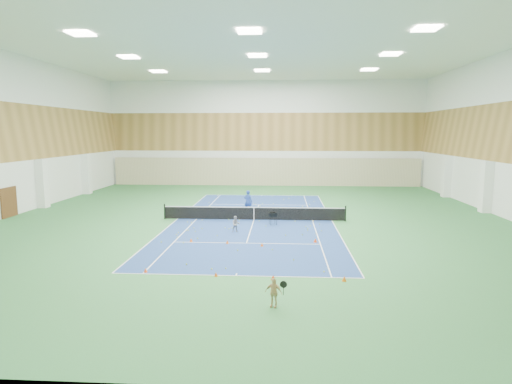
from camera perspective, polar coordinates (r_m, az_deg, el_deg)
ground at (r=30.30m, az=-0.28°, el=-3.76°), size 40.00×40.00×0.00m
room_shell at (r=29.66m, az=-0.29°, el=7.66°), size 36.00×40.00×12.00m
wood_cladding at (r=29.72m, az=-0.29°, el=11.52°), size 36.00×40.00×8.00m
ceiling_light_grid at (r=30.21m, az=-0.29°, el=18.96°), size 21.40×25.40×0.06m
court_surface at (r=30.30m, az=-0.28°, el=-3.75°), size 10.97×23.77×0.01m
tennis_balls_scatter at (r=30.29m, az=-0.28°, el=-3.67°), size 10.57×22.77×0.07m
tennis_net at (r=30.19m, az=-0.28°, el=-2.74°), size 12.80×0.10×1.10m
back_curtain at (r=49.60m, az=1.22°, el=2.71°), size 35.40×0.16×3.20m
door_left_b at (r=36.01m, az=-30.06°, el=-1.19°), size 0.08×1.80×2.20m
coach at (r=33.04m, az=-1.07°, el=-1.25°), size 0.69×0.52×1.73m
child_court at (r=26.62m, az=-2.71°, el=-4.30°), size 0.56×0.47×1.02m
child_apron at (r=15.58m, az=2.35°, el=-13.23°), size 0.67×0.44×1.06m
ball_cart at (r=28.75m, az=2.27°, el=-3.56°), size 0.60×0.60×0.83m
cone_svc_a at (r=24.64m, az=-8.65°, el=-6.36°), size 0.19×0.19×0.21m
cone_svc_b at (r=24.02m, az=-3.84°, el=-6.66°), size 0.18×0.18×0.20m
cone_svc_c at (r=23.44m, az=0.80°, el=-7.01°), size 0.19×0.19×0.21m
cone_svc_d at (r=24.47m, az=7.92°, el=-6.40°), size 0.22×0.22×0.24m
cone_base_a at (r=19.87m, az=-14.51°, el=-10.07°), size 0.18×0.18×0.20m
cone_base_b at (r=18.84m, az=-5.37°, el=-10.86°), size 0.17×0.17×0.19m
cone_base_c at (r=18.35m, az=2.30°, el=-11.31°), size 0.19×0.19×0.21m
cone_base_d at (r=18.56m, az=11.68°, el=-11.23°), size 0.20×0.20×0.23m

